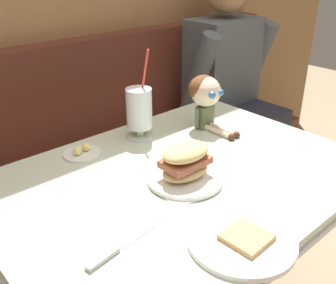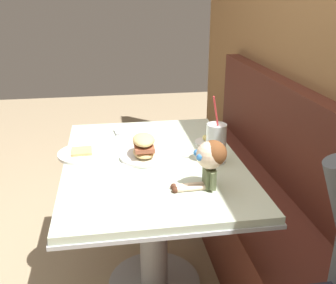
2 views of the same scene
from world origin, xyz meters
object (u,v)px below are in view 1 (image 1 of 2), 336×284
seated_doll (206,94)px  milkshake_glass (139,111)px  sandwich_plate (185,167)px  toast_plate (242,239)px  butter_knife (114,251)px  butter_saucer (82,153)px  diner_patron (227,75)px

seated_doll → milkshake_glass: bearing=159.1°
sandwich_plate → seated_doll: size_ratio=1.02×
toast_plate → butter_knife: 0.29m
milkshake_glass → seated_doll: 0.25m
butter_saucer → butter_knife: butter_saucer is taller
toast_plate → butter_knife: toast_plate is taller
butter_knife → butter_saucer: bearing=67.9°
butter_saucer → butter_knife: bearing=-112.1°
sandwich_plate → diner_patron: bearing=34.3°
toast_plate → butter_saucer: (-0.06, 0.61, 0.00)m
butter_knife → diner_patron: size_ratio=0.29×
milkshake_glass → butter_saucer: size_ratio=2.62×
sandwich_plate → butter_saucer: (-0.14, 0.33, -0.04)m
sandwich_plate → butter_knife: size_ratio=0.95×
toast_plate → sandwich_plate: (0.09, 0.28, 0.04)m
milkshake_glass → diner_patron: size_ratio=0.39×
seated_doll → diner_patron: 0.71m
toast_plate → diner_patron: diner_patron is taller
butter_knife → seated_doll: 0.74m
seated_doll → diner_patron: size_ratio=0.27×
butter_saucer → diner_patron: diner_patron is taller
sandwich_plate → butter_knife: sandwich_plate is taller
milkshake_glass → diner_patron: diner_patron is taller
seated_doll → toast_plate: bearing=-128.9°
milkshake_glass → diner_patron: 0.88m
diner_patron → sandwich_plate: bearing=-145.7°
milkshake_glass → butter_saucer: milkshake_glass is taller
seated_doll → butter_saucer: bearing=167.0°
seated_doll → diner_patron: (0.58, 0.39, -0.13)m
butter_saucer → seated_doll: seated_doll is taller
toast_plate → sandwich_plate: size_ratio=1.11×
milkshake_glass → diner_patron: bearing=20.1°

